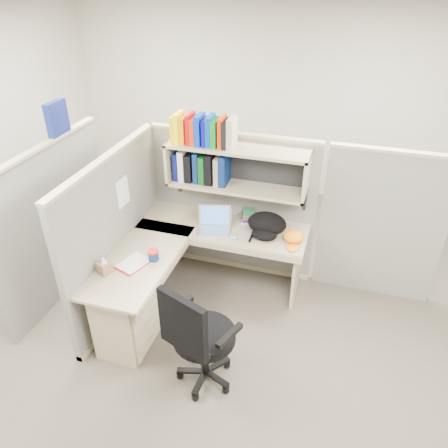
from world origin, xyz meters
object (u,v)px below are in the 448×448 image
(desk, at_px, (154,292))
(backpack, at_px, (266,226))
(laptop, at_px, (214,221))
(task_chair, at_px, (201,351))
(snack_canister, at_px, (153,255))

(desk, height_order, backpack, backpack)
(desk, height_order, laptop, laptop)
(laptop, relative_size, task_chair, 0.31)
(desk, xyz_separation_m, backpack, (0.87, 0.81, 0.41))
(desk, bearing_deg, snack_canister, 105.27)
(backpack, height_order, task_chair, task_chair)
(desk, relative_size, backpack, 4.49)
(task_chair, bearing_deg, snack_canister, 137.81)
(laptop, bearing_deg, backpack, -7.25)
(task_chair, bearing_deg, backpack, 80.15)
(backpack, distance_m, snack_canister, 1.14)
(laptop, height_order, snack_canister, laptop)
(laptop, xyz_separation_m, backpack, (0.52, 0.06, -0.00))
(desk, distance_m, laptop, 0.92)
(laptop, height_order, backpack, laptop)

